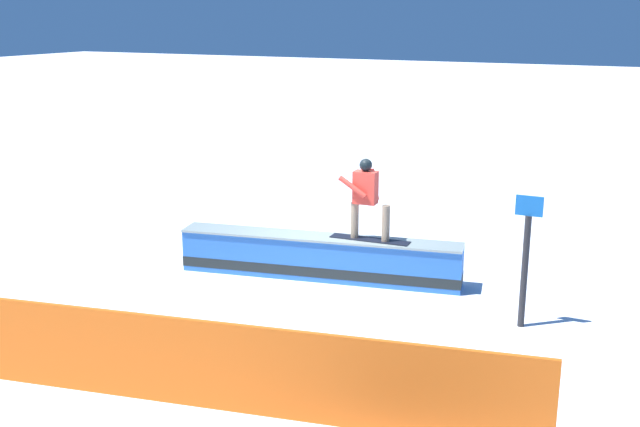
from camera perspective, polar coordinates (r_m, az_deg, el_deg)
ground_plane at (r=13.63m, az=-0.06°, el=-4.90°), size 120.00×120.00×0.00m
grind_box at (r=13.51m, az=-0.07°, el=-3.47°), size 5.10×1.50×0.79m
snowboarder at (r=13.00m, az=3.56°, el=1.32°), size 1.43×0.45×1.44m
safety_fence at (r=9.58m, az=-12.91°, el=-10.59°), size 9.44×1.81×1.13m
trail_marker at (r=11.65m, az=15.32°, el=-3.28°), size 0.40×0.10×2.05m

